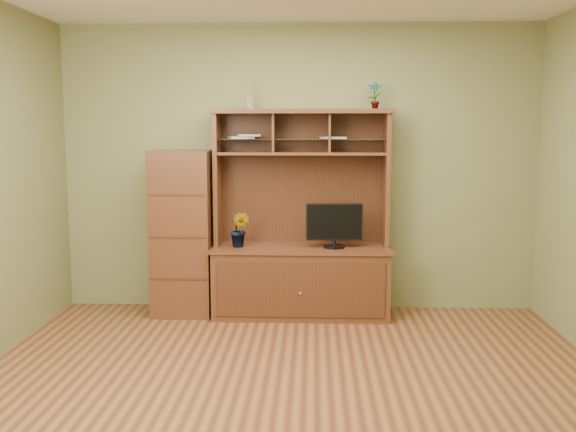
{
  "coord_description": "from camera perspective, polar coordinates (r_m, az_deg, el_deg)",
  "views": [
    {
      "loc": [
        0.15,
        -4.11,
        1.72
      ],
      "look_at": [
        -0.07,
        1.2,
        1.0
      ],
      "focal_mm": 40.0,
      "sensor_mm": 36.0,
      "label": 1
    }
  ],
  "objects": [
    {
      "name": "room",
      "position": [
        4.13,
        0.27,
        2.58
      ],
      "size": [
        4.54,
        4.04,
        2.74
      ],
      "color": "#562C18",
      "rests_on": "ground"
    },
    {
      "name": "side_cabinet",
      "position": [
        6.05,
        -9.31,
        -1.48
      ],
      "size": [
        0.55,
        0.5,
        1.53
      ],
      "color": "#462114",
      "rests_on": "room"
    },
    {
      "name": "reed_diffuser",
      "position": [
        5.95,
        -3.52,
        10.6
      ],
      "size": [
        0.06,
        0.06,
        0.31
      ],
      "color": "silver",
      "rests_on": "media_hutch"
    },
    {
      "name": "monitor",
      "position": [
        5.82,
        4.14,
        -0.77
      ],
      "size": [
        0.51,
        0.2,
        0.4
      ],
      "rotation": [
        0.0,
        0.0,
        0.07
      ],
      "color": "black",
      "rests_on": "media_hutch"
    },
    {
      "name": "magazines",
      "position": [
        5.93,
        -1.32,
        7.04
      ],
      "size": [
        1.1,
        0.23,
        0.04
      ],
      "color": "#A5A5AA",
      "rests_on": "media_hutch"
    },
    {
      "name": "orchid_plant",
      "position": [
        5.86,
        -4.31,
        -1.2
      ],
      "size": [
        0.21,
        0.19,
        0.33
      ],
      "primitive_type": "imported",
      "rotation": [
        0.0,
        0.0,
        -0.3
      ],
      "color": "#2F591E",
      "rests_on": "media_hutch"
    },
    {
      "name": "top_plant",
      "position": [
        5.95,
        7.71,
        10.58
      ],
      "size": [
        0.15,
        0.11,
        0.25
      ],
      "primitive_type": "imported",
      "rotation": [
        0.0,
        0.0,
        -0.18
      ],
      "color": "#345F21",
      "rests_on": "media_hutch"
    },
    {
      "name": "media_hutch",
      "position": [
        5.96,
        1.17,
        -3.87
      ],
      "size": [
        1.66,
        0.61,
        1.9
      ],
      "color": "#462114",
      "rests_on": "room"
    }
  ]
}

